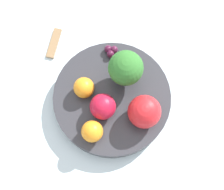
% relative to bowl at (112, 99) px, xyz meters
% --- Properties ---
extents(ground_plane, '(6.00, 6.00, 0.00)m').
position_rel_bowl_xyz_m(ground_plane, '(0.00, 0.00, -0.04)').
color(ground_plane, gray).
extents(table_surface, '(1.20, 1.20, 0.02)m').
position_rel_bowl_xyz_m(table_surface, '(0.00, 0.00, -0.03)').
color(table_surface, silver).
rests_on(table_surface, ground_plane).
extents(bowl, '(0.22, 0.22, 0.03)m').
position_rel_bowl_xyz_m(bowl, '(0.00, 0.00, 0.00)').
color(bowl, '#2D2D33').
rests_on(bowl, table_surface).
extents(broccoli, '(0.06, 0.06, 0.08)m').
position_rel_bowl_xyz_m(broccoli, '(0.00, -0.04, 0.06)').
color(broccoli, '#8CB76B').
rests_on(broccoli, bowl).
extents(apple_red, '(0.05, 0.05, 0.05)m').
position_rel_bowl_xyz_m(apple_red, '(0.00, 0.03, 0.04)').
color(apple_red, '#B7142D').
rests_on(apple_red, bowl).
extents(apple_green, '(0.06, 0.06, 0.06)m').
position_rel_bowl_xyz_m(apple_green, '(-0.07, 0.00, 0.05)').
color(apple_green, red).
rests_on(apple_green, bowl).
extents(orange_front, '(0.04, 0.04, 0.04)m').
position_rel_bowl_xyz_m(orange_front, '(-0.01, 0.08, 0.04)').
color(orange_front, orange).
rests_on(orange_front, bowl).
extents(orange_back, '(0.04, 0.04, 0.04)m').
position_rel_bowl_xyz_m(orange_back, '(0.05, 0.02, 0.04)').
color(orange_back, orange).
rests_on(orange_back, bowl).
extents(grape_cluster, '(0.03, 0.03, 0.01)m').
position_rel_bowl_xyz_m(grape_cluster, '(0.05, -0.07, 0.02)').
color(grape_cluster, '#47142D').
rests_on(grape_cluster, bowl).
extents(spoon, '(0.04, 0.07, 0.01)m').
position_rel_bowl_xyz_m(spoon, '(0.17, -0.04, -0.01)').
color(spoon, olive).
rests_on(spoon, table_surface).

